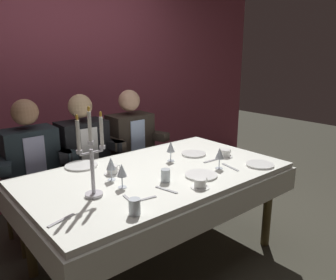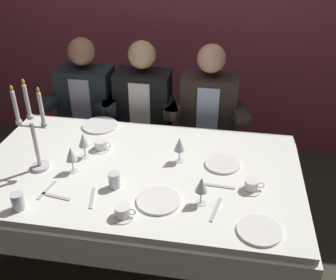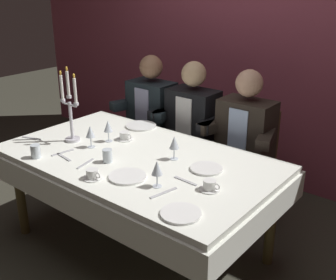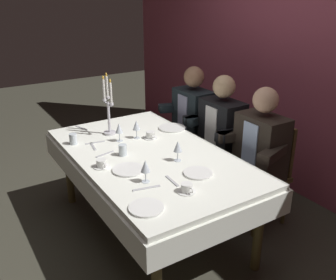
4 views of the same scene
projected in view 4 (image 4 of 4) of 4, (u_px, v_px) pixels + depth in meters
name	position (u px, v px, depth m)	size (l,w,h in m)	color
ground_plane	(151.00, 230.00, 3.28)	(12.00, 12.00, 0.00)	#39372C
back_wall	(299.00, 57.00, 3.58)	(6.00, 0.12, 2.70)	#8C3C4D
dining_table	(150.00, 167.00, 3.04)	(1.94, 1.14, 0.74)	white
candelabra	(108.00, 110.00, 3.31)	(0.19, 0.11, 0.56)	silver
dinner_plate_0	(128.00, 170.00, 2.71)	(0.23, 0.23, 0.01)	white
dinner_plate_1	(172.00, 128.00, 3.52)	(0.25, 0.25, 0.01)	white
dinner_plate_2	(198.00, 173.00, 2.66)	(0.21, 0.21, 0.01)	white
dinner_plate_3	(146.00, 208.00, 2.24)	(0.22, 0.22, 0.01)	white
wine_glass_0	(178.00, 147.00, 2.82)	(0.07, 0.07, 0.16)	silver
wine_glass_1	(145.00, 167.00, 2.51)	(0.07, 0.07, 0.16)	silver
wine_glass_2	(136.00, 126.00, 3.25)	(0.07, 0.07, 0.16)	silver
wine_glass_3	(119.00, 129.00, 3.19)	(0.07, 0.07, 0.16)	silver
water_tumbler_0	(73.00, 139.00, 3.15)	(0.07, 0.07, 0.09)	silver
water_tumbler_1	(123.00, 150.00, 2.94)	(0.06, 0.06, 0.09)	silver
coffee_cup_0	(102.00, 164.00, 2.76)	(0.13, 0.12, 0.06)	white
coffee_cup_1	(150.00, 135.00, 3.28)	(0.13, 0.12, 0.06)	white
coffee_cup_2	(187.00, 188.00, 2.42)	(0.13, 0.12, 0.06)	white
fork_0	(81.00, 128.00, 3.53)	(0.17, 0.02, 0.01)	#B7B7BC
spoon_1	(95.00, 143.00, 3.19)	(0.17, 0.02, 0.01)	#B7B7BC
spoon_2	(105.00, 154.00, 2.97)	(0.17, 0.02, 0.01)	#B7B7BC
fork_3	(93.00, 146.00, 3.11)	(0.17, 0.02, 0.01)	#B7B7BC
fork_4	(172.00, 181.00, 2.56)	(0.17, 0.02, 0.01)	#B7B7BC
knife_5	(147.00, 188.00, 2.47)	(0.19, 0.02, 0.01)	#B7B7BC
seated_diner_0	(193.00, 114.00, 3.92)	(0.63, 0.48, 1.24)	brown
seated_diner_1	(222.00, 127.00, 3.56)	(0.63, 0.48, 1.24)	brown
seated_diner_2	(261.00, 145.00, 3.15)	(0.63, 0.48, 1.24)	brown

